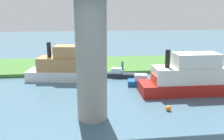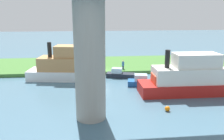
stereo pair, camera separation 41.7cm
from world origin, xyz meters
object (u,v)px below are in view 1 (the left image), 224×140
(mooring_post, at_px, (41,69))
(bridge_pylon, at_px, (91,61))
(motorboat_white, at_px, (186,77))
(motorboat_red, at_px, (209,74))
(riverboat_paddlewheel, at_px, (67,66))
(marker_buoy, at_px, (168,108))
(skiff_small, at_px, (144,82))
(pontoon_yellow, at_px, (119,74))
(person_on_bank, at_px, (122,65))

(mooring_post, bearing_deg, bridge_pylon, 114.74)
(motorboat_white, distance_m, motorboat_red, 8.30)
(riverboat_paddlewheel, distance_m, marker_buoy, 15.88)
(mooring_post, relative_size, marker_buoy, 1.64)
(skiff_small, bearing_deg, motorboat_red, -167.06)
(skiff_small, xyz_separation_m, pontoon_yellow, (2.57, -4.18, -0.05))
(riverboat_paddlewheel, bearing_deg, motorboat_white, 152.33)
(bridge_pylon, distance_m, marker_buoy, 8.76)
(skiff_small, height_order, motorboat_red, motorboat_red)
(person_on_bank, distance_m, motorboat_red, 12.66)
(motorboat_red, relative_size, marker_buoy, 9.76)
(riverboat_paddlewheel, xyz_separation_m, marker_buoy, (-10.25, 12.01, -1.66))
(bridge_pylon, relative_size, mooring_post, 12.57)
(bridge_pylon, relative_size, skiff_small, 2.22)
(pontoon_yellow, bearing_deg, bridge_pylon, 71.45)
(person_on_bank, bearing_deg, motorboat_white, 119.12)
(mooring_post, distance_m, motorboat_red, 24.50)
(skiff_small, xyz_separation_m, marker_buoy, (-0.36, 7.99, -0.28))
(motorboat_white, xyz_separation_m, skiff_small, (4.09, -3.31, -1.37))
(riverboat_paddlewheel, relative_size, pontoon_yellow, 2.47)
(bridge_pylon, bearing_deg, riverboat_paddlewheel, -76.64)
(motorboat_white, xyz_separation_m, motorboat_red, (-5.97, -5.62, -1.33))
(pontoon_yellow, height_order, motorboat_red, motorboat_red)
(bridge_pylon, distance_m, person_on_bank, 16.99)
(motorboat_red, bearing_deg, motorboat_white, 43.28)
(pontoon_yellow, xyz_separation_m, marker_buoy, (-2.94, 12.18, -0.23))
(mooring_post, xyz_separation_m, riverboat_paddlewheel, (-4.13, 2.83, 1.00))
(person_on_bank, xyz_separation_m, skiff_small, (-1.67, 7.04, -0.68))
(bridge_pylon, xyz_separation_m, riverboat_paddlewheel, (3.01, -12.66, -3.23))
(motorboat_white, bearing_deg, motorboat_red, -136.72)
(pontoon_yellow, bearing_deg, skiff_small, 121.61)
(motorboat_white, xyz_separation_m, riverboat_paddlewheel, (13.98, -7.33, 0.02))
(pontoon_yellow, distance_m, motorboat_red, 12.77)
(pontoon_yellow, bearing_deg, marker_buoy, 103.56)
(motorboat_white, bearing_deg, mooring_post, -29.29)
(bridge_pylon, bearing_deg, skiff_small, -128.51)
(riverboat_paddlewheel, distance_m, motorboat_red, 20.06)
(motorboat_white, height_order, skiff_small, motorboat_white)
(motorboat_red, bearing_deg, pontoon_yellow, -8.44)
(skiff_small, distance_m, marker_buoy, 8.00)
(bridge_pylon, height_order, pontoon_yellow, bridge_pylon)
(motorboat_red, xyz_separation_m, marker_buoy, (9.69, 10.30, -0.31))
(mooring_post, bearing_deg, motorboat_red, 169.32)
(bridge_pylon, xyz_separation_m, skiff_small, (-6.88, -8.64, -4.61))
(skiff_small, distance_m, motorboat_red, 10.32)
(motorboat_white, distance_m, riverboat_paddlewheel, 15.78)
(skiff_small, bearing_deg, mooring_post, -26.03)
(bridge_pylon, distance_m, mooring_post, 17.58)
(bridge_pylon, xyz_separation_m, person_on_bank, (-5.21, -15.68, -3.94))
(riverboat_paddlewheel, height_order, pontoon_yellow, riverboat_paddlewheel)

